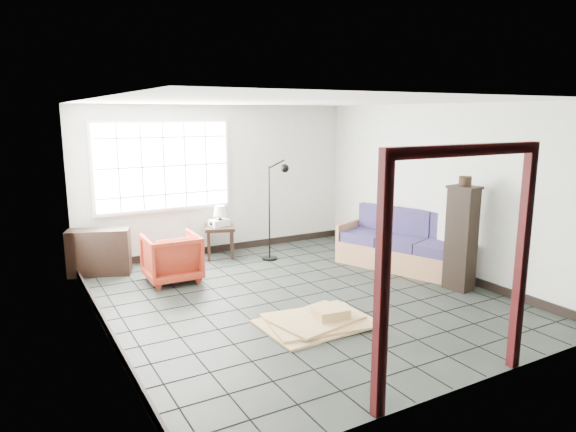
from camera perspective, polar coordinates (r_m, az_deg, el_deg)
ground at (r=7.05m, az=1.19°, el=-9.02°), size 5.50×5.50×0.00m
room_shell at (r=6.68m, az=1.12°, el=4.70°), size 5.02×5.52×2.61m
window_panel at (r=8.75m, az=-13.68°, el=5.42°), size 2.32×0.08×1.52m
doorway_trim at (r=4.64m, az=18.62°, el=-2.59°), size 1.80×0.08×2.20m
futon_sofa at (r=8.49m, az=12.92°, el=-3.39°), size 1.49×2.24×0.93m
armchair at (r=7.80m, az=-12.81°, el=-4.27°), size 0.78×0.73×0.78m
side_table at (r=8.93m, az=-7.57°, el=-1.74°), size 0.64×0.64×0.55m
table_lamp at (r=8.88m, az=-7.56°, el=0.46°), size 0.25×0.25×0.36m
projector at (r=8.93m, az=-7.67°, el=-0.75°), size 0.34×0.29×0.11m
floor_lamp at (r=8.60m, az=-1.25°, el=1.00°), size 0.46×0.39×1.70m
console_shelf at (r=8.43m, az=-20.24°, el=-3.78°), size 0.98×0.64×0.71m
tall_shelf at (r=7.56m, az=18.70°, el=-2.28°), size 0.37×0.45×1.48m
pot at (r=7.46m, az=19.09°, el=3.70°), size 0.19×0.19×0.13m
open_box at (r=8.71m, az=11.27°, el=-4.21°), size 0.77×0.43×0.42m
cardboard_pile at (r=6.20m, az=3.42°, el=-11.46°), size 1.34×1.02×0.19m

